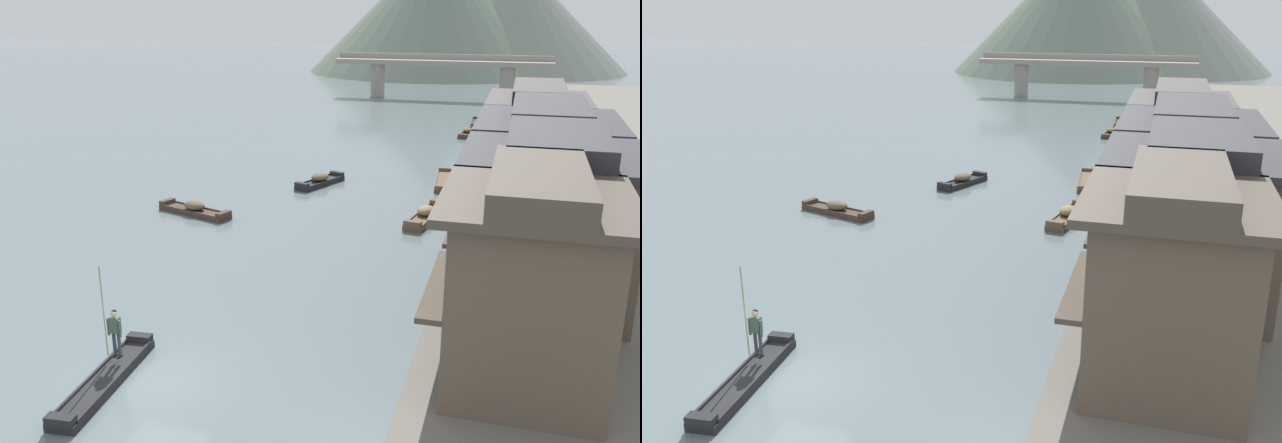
% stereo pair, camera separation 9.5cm
% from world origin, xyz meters
% --- Properties ---
extents(ground_plane, '(400.00, 400.00, 0.00)m').
position_xyz_m(ground_plane, '(0.00, 0.00, 0.00)').
color(ground_plane, slate).
extents(riverbank_right, '(18.00, 110.00, 0.80)m').
position_xyz_m(riverbank_right, '(16.58, 30.00, 0.40)').
color(riverbank_right, '#6B665B').
rests_on(riverbank_right, ground).
extents(boat_foreground_poled, '(1.40, 5.24, 0.49)m').
position_xyz_m(boat_foreground_poled, '(-1.30, -0.61, 0.16)').
color(boat_foreground_poled, '#232326').
rests_on(boat_foreground_poled, ground).
extents(boatman_person, '(0.57, 0.26, 3.04)m').
position_xyz_m(boatman_person, '(-1.41, 0.28, 1.49)').
color(boatman_person, black).
rests_on(boatman_person, boat_foreground_poled).
extents(boat_moored_nearest, '(1.81, 4.80, 0.79)m').
position_xyz_m(boat_moored_nearest, '(5.63, 18.91, 0.28)').
color(boat_moored_nearest, brown).
rests_on(boat_moored_nearest, ground).
extents(boat_moored_second, '(4.73, 2.41, 0.78)m').
position_xyz_m(boat_moored_second, '(-6.82, 16.32, 0.27)').
color(boat_moored_second, '#423328').
rests_on(boat_moored_second, ground).
extents(boat_moored_third, '(2.40, 4.19, 0.80)m').
position_xyz_m(boat_moored_third, '(-2.01, 24.50, 0.29)').
color(boat_moored_third, '#232326').
rests_on(boat_moored_third, ground).
extents(boat_moored_far, '(1.29, 5.13, 0.42)m').
position_xyz_m(boat_moored_far, '(5.96, 51.65, 0.14)').
color(boat_moored_far, '#33281E').
rests_on(boat_moored_far, ground).
extents(boat_midriver_drifting, '(1.44, 4.57, 0.68)m').
position_xyz_m(boat_midriver_drifting, '(5.59, 45.59, 0.23)').
color(boat_midriver_drifting, '#423328').
rests_on(boat_midriver_drifting, ground).
extents(boat_midriver_upstream, '(1.37, 5.42, 0.46)m').
position_xyz_m(boat_midriver_upstream, '(5.58, 27.30, 0.15)').
color(boat_midriver_upstream, brown).
rests_on(boat_midriver_upstream, ground).
extents(house_waterfront_nearest, '(5.29, 6.08, 6.14)m').
position_xyz_m(house_waterfront_nearest, '(10.72, 2.09, 3.81)').
color(house_waterfront_nearest, brown).
rests_on(house_waterfront_nearest, riverbank_right).
extents(house_waterfront_second, '(6.57, 6.56, 6.14)m').
position_xyz_m(house_waterfront_second, '(11.36, 8.16, 3.80)').
color(house_waterfront_second, brown).
rests_on(house_waterfront_second, riverbank_right).
extents(house_waterfront_tall, '(6.45, 7.82, 6.14)m').
position_xyz_m(house_waterfront_tall, '(11.31, 15.76, 3.79)').
color(house_waterfront_tall, gray).
rests_on(house_waterfront_tall, riverbank_right).
extents(house_waterfront_narrow, '(5.70, 7.71, 6.14)m').
position_xyz_m(house_waterfront_narrow, '(10.93, 23.44, 3.80)').
color(house_waterfront_narrow, gray).
rests_on(house_waterfront_narrow, riverbank_right).
extents(stone_bridge, '(26.74, 2.40, 5.43)m').
position_xyz_m(stone_bridge, '(0.00, 70.53, 3.59)').
color(stone_bridge, gray).
rests_on(stone_bridge, ground).
extents(hill_far_west, '(44.10, 44.10, 22.00)m').
position_xyz_m(hill_far_west, '(-6.06, 108.76, 11.00)').
color(hill_far_west, '#5B6B5B').
rests_on(hill_far_west, ground).
extents(hill_far_centre, '(41.79, 41.79, 20.10)m').
position_xyz_m(hill_far_centre, '(6.18, 113.94, 10.05)').
color(hill_far_centre, slate).
rests_on(hill_far_centre, ground).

